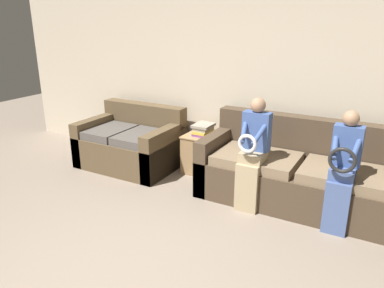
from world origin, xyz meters
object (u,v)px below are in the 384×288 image
at_px(child_right_seated, 343,167).
at_px(book_stack, 203,129).
at_px(couch_main, 301,175).
at_px(child_left_seated, 253,150).
at_px(couch_side, 131,144).
at_px(side_shelf, 202,152).

xyz_separation_m(child_right_seated, book_stack, (-1.88, 0.65, -0.06)).
distance_m(couch_main, child_left_seated, 0.69).
distance_m(child_left_seated, book_stack, 1.15).
distance_m(couch_side, side_shelf, 1.04).
relative_size(child_left_seated, book_stack, 3.97).
bearing_deg(child_left_seated, couch_main, 39.27).
relative_size(couch_main, child_left_seated, 1.84).
height_order(couch_main, child_left_seated, child_left_seated).
height_order(side_shelf, book_stack, book_stack).
relative_size(couch_main, couch_side, 1.69).
bearing_deg(side_shelf, couch_main, -10.35).
bearing_deg(side_shelf, child_right_seated, -18.90).
bearing_deg(book_stack, side_shelf, -145.92).
bearing_deg(couch_main, book_stack, 169.29).
xyz_separation_m(couch_main, child_left_seated, (-0.47, -0.38, 0.34)).
height_order(couch_main, child_right_seated, child_right_seated).
xyz_separation_m(child_left_seated, book_stack, (-0.95, 0.65, -0.07)).
bearing_deg(book_stack, couch_side, -163.59).
bearing_deg(side_shelf, couch_side, -163.81).
bearing_deg(couch_side, side_shelf, 16.19).
xyz_separation_m(child_right_seated, side_shelf, (-1.89, 0.65, -0.39)).
xyz_separation_m(side_shelf, book_stack, (0.01, 0.01, 0.34)).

